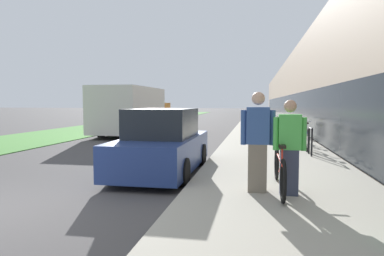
% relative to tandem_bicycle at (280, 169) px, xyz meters
% --- Properties ---
extents(sidewalk_slab, '(3.74, 70.00, 0.16)m').
position_rel_tandem_bicycle_xyz_m(sidewalk_slab, '(0.12, 18.92, -0.46)').
color(sidewalk_slab, '#A39E8E').
rests_on(sidewalk_slab, ground).
extents(storefront_facade, '(10.01, 70.00, 5.36)m').
position_rel_tandem_bicycle_xyz_m(storefront_facade, '(7.03, 26.92, 2.13)').
color(storefront_facade, gray).
rests_on(storefront_facade, ground).
extents(lawn_strip, '(4.87, 70.00, 0.03)m').
position_rel_tandem_bicycle_xyz_m(lawn_strip, '(-11.20, 22.92, -0.53)').
color(lawn_strip, '#478438').
rests_on(lawn_strip, ground).
extents(tandem_bicycle, '(0.52, 2.41, 0.90)m').
position_rel_tandem_bicycle_xyz_m(tandem_bicycle, '(0.00, 0.00, 0.00)').
color(tandem_bicycle, black).
rests_on(tandem_bicycle, sidewalk_slab).
extents(person_rider, '(0.56, 0.22, 1.64)m').
position_rel_tandem_bicycle_xyz_m(person_rider, '(0.14, -0.30, 0.44)').
color(person_rider, '#33384C').
rests_on(person_rider, sidewalk_slab).
extents(person_bystander, '(0.61, 0.24, 1.79)m').
position_rel_tandem_bicycle_xyz_m(person_bystander, '(-0.40, -0.17, 0.52)').
color(person_bystander, '#756B5B').
rests_on(person_bystander, sidewalk_slab).
extents(bike_rack_hoop, '(0.05, 0.60, 0.84)m').
position_rel_tandem_bicycle_xyz_m(bike_rack_hoop, '(1.21, 4.50, 0.13)').
color(bike_rack_hoop, black).
rests_on(bike_rack_hoop, sidewalk_slab).
extents(cruiser_bike_nearest, '(0.52, 1.79, 0.96)m').
position_rel_tandem_bicycle_xyz_m(cruiser_bike_nearest, '(1.22, 5.72, 0.02)').
color(cruiser_bike_nearest, black).
rests_on(cruiser_bike_nearest, sidewalk_slab).
extents(cruiser_bike_middle, '(0.52, 1.71, 0.95)m').
position_rel_tandem_bicycle_xyz_m(cruiser_bike_middle, '(1.25, 8.06, 0.01)').
color(cruiser_bike_middle, black).
rests_on(cruiser_bike_middle, sidewalk_slab).
extents(cruiser_bike_farthest, '(0.52, 1.72, 0.90)m').
position_rel_tandem_bicycle_xyz_m(cruiser_bike_farthest, '(1.50, 10.43, -0.00)').
color(cruiser_bike_farthest, black).
rests_on(cruiser_bike_farthest, sidewalk_slab).
extents(parked_sedan_curbside, '(1.76, 4.08, 1.61)m').
position_rel_tandem_bicycle_xyz_m(parked_sedan_curbside, '(-2.70, 1.81, 0.18)').
color(parked_sedan_curbside, navy).
rests_on(parked_sedan_curbside, ground).
extents(moving_truck, '(2.51, 7.34, 2.58)m').
position_rel_tandem_bicycle_xyz_m(moving_truck, '(-7.12, 11.73, 0.78)').
color(moving_truck, orange).
rests_on(moving_truck, ground).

